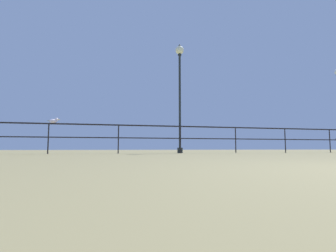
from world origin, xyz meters
name	(u,v)px	position (x,y,z in m)	size (l,w,h in m)	color
pier_railing	(180,133)	(0.00, 8.81, 0.82)	(19.71, 0.05, 1.10)	black
lamppost_center	(180,81)	(0.04, 9.00, 3.03)	(0.35, 0.35, 4.62)	#232928
seagull_on_rail	(54,121)	(-4.76, 8.81, 1.19)	(0.41, 0.21, 0.19)	white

